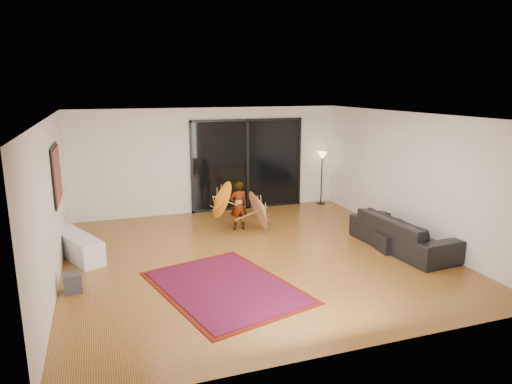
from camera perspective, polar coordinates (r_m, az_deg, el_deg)
name	(u,v)px	position (r m, az deg, el deg)	size (l,w,h in m)	color
floor	(254,256)	(8.96, -0.27, -7.98)	(7.00, 7.00, 0.00)	#A06A2B
ceiling	(254,116)	(8.38, -0.29, 9.53)	(7.00, 7.00, 0.00)	white
wall_back	(210,160)	(11.88, -5.73, 3.94)	(7.00, 7.00, 0.00)	silver
wall_front	(350,249)	(5.50, 11.63, -7.03)	(7.00, 7.00, 0.00)	silver
wall_left	(52,203)	(8.18, -24.19, -1.30)	(7.00, 7.00, 0.00)	silver
wall_right	(410,177)	(10.22, 18.65, 1.84)	(7.00, 7.00, 0.00)	silver
sliding_door	(247,164)	(12.14, -1.08, 3.48)	(3.06, 0.07, 2.40)	black
painting	(57,174)	(9.09, -23.64, 2.03)	(0.04, 1.28, 1.08)	black
media_console	(76,246)	(9.48, -21.54, -6.25)	(0.41, 1.66, 0.46)	white
speaker	(73,283)	(7.99, -21.91, -10.48)	(0.27, 0.27, 0.31)	#424244
persian_rug	(225,287)	(7.64, -3.88, -11.78)	(2.56, 3.11, 0.02)	#531207
sofa	(402,233)	(9.67, 17.82, -4.88)	(2.36, 0.92, 0.69)	black
ottoman	(392,240)	(9.65, 16.69, -5.83)	(0.65, 0.65, 0.37)	black
floor_lamp	(322,163)	(12.75, 8.26, 3.60)	(0.25, 0.25, 1.46)	black
child	(238,206)	(10.40, -2.20, -1.73)	(0.41, 0.27, 1.13)	#999999
parasol_orange	(215,201)	(10.17, -5.09, -1.12)	(0.51, 0.88, 0.88)	orange
parasol_white	(265,208)	(10.46, 1.19, -1.97)	(0.53, 0.95, 0.96)	silver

